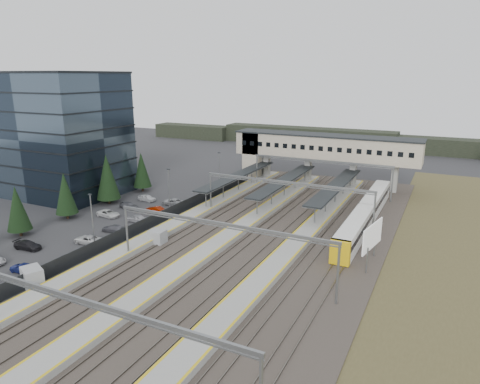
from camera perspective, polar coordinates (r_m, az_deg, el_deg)
The scene contains 15 objects.
ground at distance 64.47m, azimuth -8.62°, elevation -6.31°, with size 220.00×220.00×0.00m, color #2B2B2D.
office_building at distance 94.08m, azimuth -23.06°, elevation 7.15°, with size 24.30×18.30×24.30m.
conifer_row at distance 74.87m, azimuth -24.49°, elevation -0.59°, with size 4.42×49.82×9.50m.
car_park at distance 68.30m, azimuth -20.53°, elevation -5.35°, with size 10.47×44.51×1.28m.
lampposts at distance 68.67m, azimuth -13.67°, elevation -1.40°, with size 0.50×53.25×8.07m.
fence at distance 71.55m, azimuth -10.66°, elevation -3.35°, with size 0.08×90.00×2.00m.
relay_cabin_near at distance 55.50m, azimuth -25.94°, elevation -10.19°, with size 3.27×2.91×2.25m.
relay_cabin_far at distance 63.03m, azimuth -10.95°, elevation -5.93°, with size 2.29×1.92×2.07m.
rail_corridor at distance 63.98m, azimuth 0.89°, elevation -6.03°, with size 34.00×90.00×0.92m.
canopies at distance 83.16m, azimuth 5.96°, elevation 1.56°, with size 23.10×30.00×3.28m.
footbridge at distance 96.11m, azimuth 9.57°, elevation 5.73°, with size 40.40×6.40×11.20m.
gantries at distance 59.33m, azimuth 2.41°, elevation -1.93°, with size 28.40×62.28×7.17m.
train at distance 72.09m, azimuth 16.41°, elevation -2.87°, with size 2.58×35.77×3.24m.
billboard at distance 56.58m, azimuth 17.23°, elevation -5.80°, with size 1.26×6.48×5.67m.
treeline_far at distance 143.07m, azimuth 21.69°, elevation 5.94°, with size 170.00×19.00×7.00m.
Camera 1 is at (34.83, -48.87, 23.55)m, focal length 32.00 mm.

